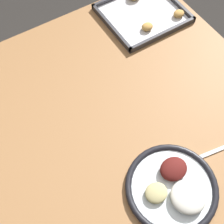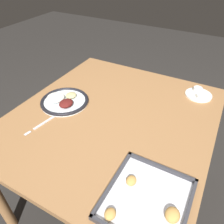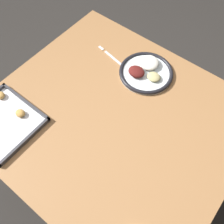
# 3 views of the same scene
# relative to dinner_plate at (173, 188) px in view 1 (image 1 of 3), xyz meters

# --- Properties ---
(ground_plane) EXTENTS (8.00, 8.00, 0.00)m
(ground_plane) POSITION_rel_dinner_plate_xyz_m (-0.03, 0.31, -0.75)
(ground_plane) COLOR #282623
(dining_table) EXTENTS (1.14, 1.03, 0.74)m
(dining_table) POSITION_rel_dinner_plate_xyz_m (-0.03, 0.31, -0.11)
(dining_table) COLOR olive
(dining_table) RESTS_ON ground_plane
(dinner_plate) EXTENTS (0.28, 0.28, 0.05)m
(dinner_plate) POSITION_rel_dinner_plate_xyz_m (0.00, 0.00, 0.00)
(dinner_plate) COLOR silver
(dinner_plate) RESTS_ON dining_table
(fork) EXTENTS (0.23, 0.05, 0.00)m
(fork) POSITION_rel_dinner_plate_xyz_m (0.19, 0.03, -0.01)
(fork) COLOR silver
(fork) RESTS_ON dining_table
(baking_tray) EXTENTS (0.32, 0.29, 0.04)m
(baking_tray) POSITION_rel_dinner_plate_xyz_m (0.35, 0.65, -0.00)
(baking_tray) COLOR #333338
(baking_tray) RESTS_ON dining_table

